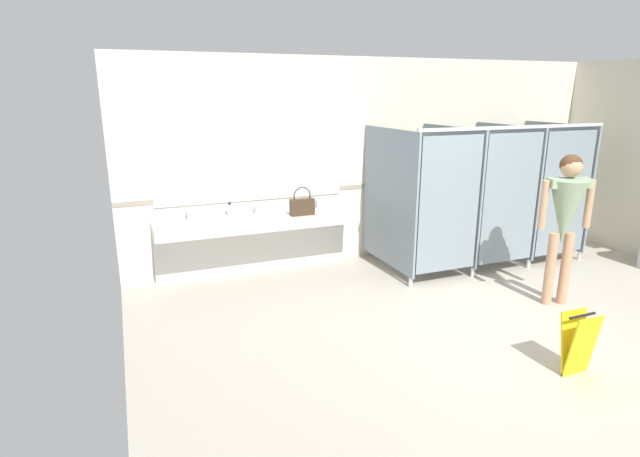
# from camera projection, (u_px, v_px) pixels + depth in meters

# --- Properties ---
(ground_plane) EXTENTS (7.43, 6.10, 0.10)m
(ground_plane) POSITION_uv_depth(u_px,v_px,m) (514.00, 335.00, 5.13)
(ground_plane) COLOR #B2A899
(wall_back) EXTENTS (7.43, 0.12, 2.81)m
(wall_back) POSITION_uv_depth(u_px,v_px,m) (385.00, 159.00, 7.25)
(wall_back) COLOR beige
(wall_back) RESTS_ON ground_plane
(wall_back_tile_band) EXTENTS (7.43, 0.01, 0.06)m
(wall_back_tile_band) POSITION_uv_depth(u_px,v_px,m) (387.00, 184.00, 7.29)
(wall_back_tile_band) COLOR #9E937F
(wall_back_tile_band) RESTS_ON wall_back
(vanity_counter) EXTENTS (2.59, 0.58, 0.94)m
(vanity_counter) POSITION_uv_depth(u_px,v_px,m) (257.00, 231.00, 6.49)
(vanity_counter) COLOR silver
(vanity_counter) RESTS_ON ground_plane
(mirror_panel) EXTENTS (2.49, 0.02, 1.19)m
(mirror_panel) POSITION_uv_depth(u_px,v_px,m) (251.00, 155.00, 6.42)
(mirror_panel) COLOR silver
(mirror_panel) RESTS_ON wall_back
(bathroom_stalls) EXTENTS (2.89, 1.37, 1.95)m
(bathroom_stalls) POSITION_uv_depth(u_px,v_px,m) (487.00, 192.00, 6.86)
(bathroom_stalls) COLOR gray
(bathroom_stalls) RESTS_ON ground_plane
(person_standing) EXTENTS (0.57, 0.50, 1.71)m
(person_standing) POSITION_uv_depth(u_px,v_px,m) (565.00, 211.00, 5.49)
(person_standing) COLOR tan
(person_standing) RESTS_ON ground_plane
(handbag) EXTENTS (0.31, 0.11, 0.37)m
(handbag) POSITION_uv_depth(u_px,v_px,m) (302.00, 206.00, 6.38)
(handbag) COLOR #3F2D1E
(handbag) RESTS_ON vanity_counter
(soap_dispenser) EXTENTS (0.07, 0.07, 0.18)m
(soap_dispenser) POSITION_uv_depth(u_px,v_px,m) (230.00, 210.00, 6.37)
(soap_dispenser) COLOR white
(soap_dispenser) RESTS_ON vanity_counter
(wet_floor_sign) EXTENTS (0.28, 0.19, 0.56)m
(wet_floor_sign) POSITION_uv_depth(u_px,v_px,m) (578.00, 343.00, 4.27)
(wet_floor_sign) COLOR yellow
(wet_floor_sign) RESTS_ON ground_plane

